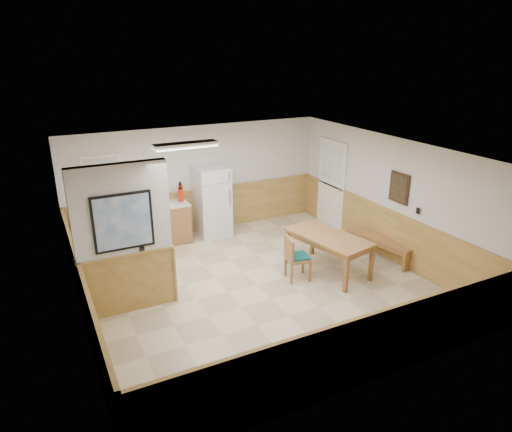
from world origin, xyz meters
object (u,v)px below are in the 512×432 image
dining_chair (294,255)px  fire_extinguisher (181,193)px  dining_table (329,240)px  refrigerator (212,202)px  dining_bench (380,243)px  soap_bottle (103,208)px

dining_chair → fire_extinguisher: (-1.25, 2.79, 0.60)m
dining_table → fire_extinguisher: size_ratio=3.99×
refrigerator → dining_bench: 3.81m
dining_table → soap_bottle: 4.63m
dining_bench → fire_extinguisher: fire_extinguisher is taller
refrigerator → dining_bench: size_ratio=1.03×
dining_table → soap_bottle: soap_bottle is taller
refrigerator → soap_bottle: refrigerator is taller
dining_chair → dining_table: bearing=9.3°
dining_bench → soap_bottle: 5.75m
refrigerator → fire_extinguisher: bearing=176.2°
dining_bench → dining_table: bearing=170.3°
dining_chair → dining_bench: bearing=11.1°
soap_bottle → dining_chair: bearing=-43.5°
refrigerator → soap_bottle: size_ratio=7.01×
dining_bench → dining_chair: 2.08m
dining_chair → soap_bottle: bearing=147.6°
dining_chair → fire_extinguisher: 3.12m
dining_bench → soap_bottle: size_ratio=6.78×
fire_extinguisher → soap_bottle: size_ratio=1.95×
dining_bench → dining_chair: dining_chair is taller
dining_chair → soap_bottle: 4.06m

